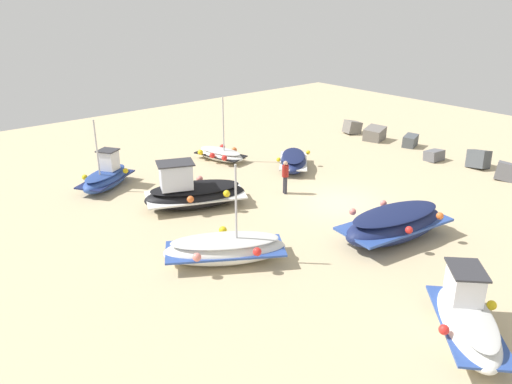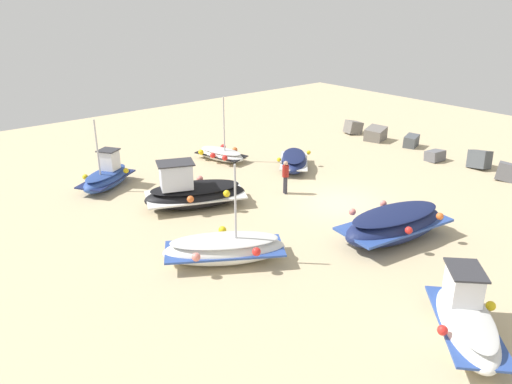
% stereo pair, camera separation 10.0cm
% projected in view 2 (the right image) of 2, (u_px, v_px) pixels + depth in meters
% --- Properties ---
extents(ground_plane, '(48.41, 48.41, 0.00)m').
position_uv_depth(ground_plane, '(340.00, 204.00, 23.47)').
color(ground_plane, '#C6B289').
extents(fishing_boat_0, '(2.77, 5.04, 1.28)m').
position_uv_depth(fishing_boat_0, '(394.00, 224.00, 19.82)').
color(fishing_boat_0, navy).
rests_on(fishing_boat_0, ground_plane).
extents(fishing_boat_1, '(3.75, 4.65, 3.73)m').
position_uv_depth(fishing_boat_1, '(225.00, 249.00, 18.26)').
color(fishing_boat_1, white).
rests_on(fishing_boat_1, ground_plane).
extents(fishing_boat_2, '(3.51, 5.00, 2.25)m').
position_uv_depth(fishing_boat_2, '(193.00, 192.00, 22.96)').
color(fishing_boat_2, black).
rests_on(fishing_boat_2, ground_plane).
extents(fishing_boat_3, '(3.78, 3.82, 1.86)m').
position_uv_depth(fishing_boat_3, '(466.00, 319.00, 14.19)').
color(fishing_boat_3, white).
rests_on(fishing_boat_3, ground_plane).
extents(fishing_boat_4, '(3.42, 2.06, 3.78)m').
position_uv_depth(fishing_boat_4, '(221.00, 154.00, 29.46)').
color(fishing_boat_4, white).
rests_on(fishing_boat_4, ground_plane).
extents(fishing_boat_5, '(2.94, 3.58, 3.60)m').
position_uv_depth(fishing_boat_5, '(107.00, 177.00, 25.25)').
color(fishing_boat_5, '#2D4C9E').
rests_on(fishing_boat_5, ground_plane).
extents(fishing_boat_6, '(3.43, 3.42, 0.94)m').
position_uv_depth(fishing_boat_6, '(294.00, 161.00, 27.90)').
color(fishing_boat_6, navy).
rests_on(fishing_boat_6, ground_plane).
extents(person_walking, '(0.32, 0.32, 1.67)m').
position_uv_depth(person_walking, '(285.00, 175.00, 24.32)').
color(person_walking, '#2D2D38').
rests_on(person_walking, ground_plane).
extents(breakwater_rocks, '(16.62, 2.66, 1.27)m').
position_uv_depth(breakwater_rocks, '(450.00, 153.00, 29.40)').
color(breakwater_rocks, slate).
rests_on(breakwater_rocks, ground_plane).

